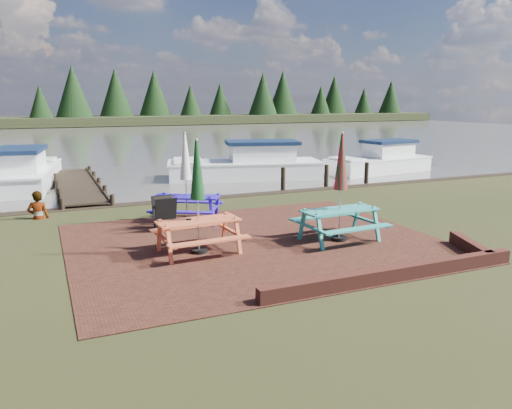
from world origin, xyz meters
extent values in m
plane|color=black|center=(0.00, 0.00, 0.00)|extent=(120.00, 120.00, 0.00)
cube|color=#3B1B13|center=(0.00, 1.00, 0.01)|extent=(9.00, 7.50, 0.02)
cube|color=#4C1E16|center=(1.50, -2.60, 0.15)|extent=(6.00, 0.22, 0.30)
cube|color=#4C1E16|center=(4.30, -1.80, 0.15)|extent=(0.82, 1.77, 0.30)
cube|color=#403D37|center=(0.00, 37.00, 0.00)|extent=(120.00, 60.00, 0.02)
cube|color=black|center=(0.00, 66.00, 0.50)|extent=(120.00, 10.00, 1.20)
cube|color=teal|center=(2.03, 0.31, 0.81)|extent=(2.01, 0.88, 0.04)
cube|color=teal|center=(2.07, -0.43, 0.49)|extent=(1.98, 0.37, 0.04)
cube|color=teal|center=(1.99, 1.06, 0.49)|extent=(1.98, 0.37, 0.04)
cube|color=teal|center=(1.17, 0.27, 0.41)|extent=(0.18, 1.71, 0.81)
cube|color=teal|center=(2.88, 0.36, 0.41)|extent=(0.18, 1.71, 0.81)
cylinder|color=black|center=(2.03, 0.31, 0.05)|extent=(0.39, 0.39, 0.11)
cylinder|color=#B2B2B7|center=(2.03, 0.31, 1.37)|extent=(0.04, 0.04, 2.74)
cone|color=#B61A2B|center=(2.03, 0.31, 2.03)|extent=(0.35, 0.35, 1.37)
cube|color=#D25D35|center=(-1.56, 0.73, 0.79)|extent=(1.95, 0.86, 0.04)
cube|color=#D25D35|center=(-1.52, 0.01, 0.48)|extent=(1.92, 0.37, 0.04)
cube|color=#D25D35|center=(-1.60, 1.45, 0.48)|extent=(1.92, 0.37, 0.04)
cube|color=#D25D35|center=(-2.39, 0.68, 0.39)|extent=(0.18, 1.66, 0.79)
cube|color=#D25D35|center=(-0.73, 0.78, 0.39)|extent=(0.18, 1.66, 0.79)
cylinder|color=black|center=(-1.56, 0.73, 0.05)|extent=(0.38, 0.38, 0.11)
cylinder|color=#B2B2B7|center=(-1.56, 0.73, 1.33)|extent=(0.04, 0.04, 2.66)
cone|color=#103D18|center=(-1.56, 0.73, 1.97)|extent=(0.34, 0.34, 1.33)
cube|color=#2D17B3|center=(-1.00, 3.75, 0.77)|extent=(2.00, 1.56, 0.04)
cube|color=#2D17B3|center=(-1.35, 3.13, 0.47)|extent=(1.76, 1.15, 0.04)
cube|color=#2D17B3|center=(-0.65, 4.37, 0.47)|extent=(1.76, 1.15, 0.04)
cube|color=#2D17B3|center=(-1.71, 4.15, 0.39)|extent=(0.88, 1.46, 0.77)
cube|color=#2D17B3|center=(-0.29, 3.35, 0.39)|extent=(0.88, 1.46, 0.77)
cylinder|color=black|center=(-1.00, 3.75, 0.05)|extent=(0.38, 0.38, 0.10)
cylinder|color=#B2B2B7|center=(-1.00, 3.75, 1.31)|extent=(0.04, 0.04, 2.61)
cone|color=white|center=(-1.00, 3.75, 1.93)|extent=(0.33, 0.33, 1.31)
cube|color=black|center=(-1.83, 2.87, 0.48)|extent=(0.61, 0.29, 0.95)
cube|color=black|center=(-1.83, 3.19, 0.48)|extent=(0.61, 0.29, 0.95)
cube|color=black|center=(-1.83, 3.03, 0.95)|extent=(0.59, 0.10, 0.03)
cube|color=black|center=(-3.50, 11.50, 0.12)|extent=(1.60, 9.00, 0.06)
cube|color=black|center=(-4.25, 11.50, 0.17)|extent=(0.08, 9.00, 0.08)
cube|color=black|center=(-2.75, 11.50, 0.17)|extent=(0.08, 9.00, 0.08)
cylinder|color=black|center=(-4.30, 7.00, -0.10)|extent=(0.16, 0.16, 1.00)
cylinder|color=black|center=(-2.70, 7.00, -0.10)|extent=(0.16, 0.16, 1.00)
cube|color=white|center=(-5.49, 13.57, 0.11)|extent=(3.17, 6.81, 0.94)
cube|color=white|center=(-5.49, 13.57, 0.60)|extent=(3.24, 6.94, 0.07)
cube|color=white|center=(-5.60, 12.79, 1.05)|extent=(2.00, 2.96, 0.80)
cube|color=#0E1C36|center=(-5.60, 12.79, 1.50)|extent=(2.23, 3.37, 0.17)
cube|color=white|center=(-5.13, 16.03, 0.72)|extent=(2.06, 1.44, 0.09)
cube|color=white|center=(4.14, 11.96, 0.12)|extent=(7.52, 4.18, 0.95)
cube|color=white|center=(4.14, 11.96, 0.61)|extent=(7.67, 4.26, 0.08)
cube|color=white|center=(4.97, 11.75, 1.07)|extent=(3.34, 2.47, 0.81)
cube|color=#0E1C36|center=(4.97, 11.75, 1.52)|extent=(3.81, 2.77, 0.17)
cube|color=white|center=(1.52, 12.64, 0.73)|extent=(1.77, 2.35, 0.10)
cube|color=white|center=(11.25, 10.98, 0.09)|extent=(5.97, 2.87, 0.88)
cube|color=white|center=(11.25, 10.98, 0.55)|extent=(6.09, 2.93, 0.07)
cube|color=white|center=(11.93, 11.08, 0.98)|extent=(2.60, 1.81, 0.75)
cube|color=#0E1C36|center=(11.93, 11.08, 1.40)|extent=(2.96, 2.02, 0.16)
cube|color=white|center=(9.10, 10.65, 0.67)|extent=(1.28, 1.86, 0.09)
imported|color=gray|center=(-5.01, 5.95, 0.85)|extent=(0.67, 0.49, 1.70)
camera|label=1|loc=(-4.78, -10.12, 3.55)|focal=35.00mm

